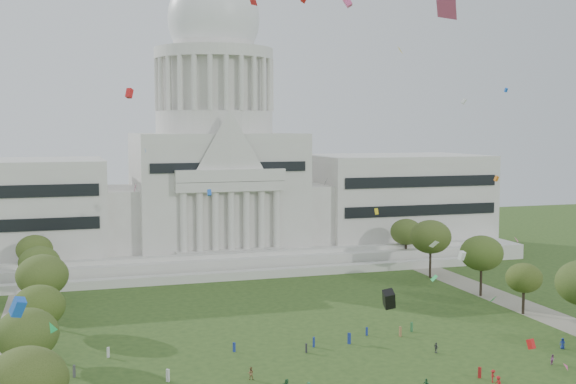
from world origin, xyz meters
TOP-DOWN VIEW (x-y plane):
  - capitol at (0.00, 113.59)m, footprint 160.00×64.50m
  - path_left at (-48.00, 30.00)m, footprint 8.00×160.00m
  - path_right at (48.00, 30.00)m, footprint 8.00×160.00m
  - row_tree_l_1 at (-44.07, -2.96)m, footprint 8.86×8.86m
  - row_tree_l_2 at (-45.04, 17.30)m, footprint 8.42×8.42m
  - row_tree_l_3 at (-44.09, 33.92)m, footprint 8.12×8.12m
  - row_tree_r_3 at (44.40, 34.48)m, footprint 7.01×7.01m
  - row_tree_l_4 at (-44.08, 52.42)m, footprint 9.29×9.29m
  - row_tree_r_4 at (44.76, 50.04)m, footprint 9.19×9.19m
  - row_tree_l_5 at (-45.22, 71.01)m, footprint 8.33×8.33m
  - row_tree_r_5 at (43.49, 70.19)m, footprint 9.82×9.82m
  - row_tree_l_6 at (-46.87, 89.14)m, footprint 8.19×8.19m
  - row_tree_r_6 at (45.96, 88.13)m, footprint 8.42×8.42m
  - person_0 at (37.20, 13.59)m, footprint 1.03×1.03m
  - person_2 at (30.64, 7.43)m, footprint 0.88×0.72m
  - person_3 at (16.72, 0.79)m, footprint 0.64×1.23m
  - person_8 at (-14.93, 14.67)m, footprint 1.02×0.79m
  - person_9 at (17.62, 3.43)m, footprint 1.28×1.26m
  - person_10 at (16.42, 17.73)m, footprint 0.73×1.10m
  - distant_crowd at (-14.38, 12.96)m, footprint 60.79×36.99m
  - kite_swarm at (0.76, 6.50)m, footprint 83.84×99.27m

SIDE VIEW (x-z plane):
  - path_left at x=-48.00m, z-range 0.00..0.04m
  - path_right at x=48.00m, z-range 0.00..0.04m
  - person_2 at x=30.64m, z-range 0.00..1.57m
  - person_10 at x=16.42m, z-range 0.00..1.73m
  - distant_crowd at x=-14.38m, z-range -0.10..1.84m
  - person_0 at x=37.20m, z-range 0.00..1.81m
  - person_9 at x=17.62m, z-range 0.00..1.83m
  - person_8 at x=-14.93m, z-range 0.00..1.84m
  - person_3 at x=16.72m, z-range 0.00..1.90m
  - row_tree_r_3 at x=44.40m, z-range 2.09..12.07m
  - row_tree_l_3 at x=-44.09m, z-range 2.43..13.98m
  - row_tree_l_6 at x=-46.87m, z-range 2.45..14.09m
  - row_tree_l_5 at x=-45.22m, z-range 2.49..14.34m
  - row_tree_r_6 at x=45.96m, z-range 2.52..14.49m
  - row_tree_l_2 at x=-45.04m, z-range 2.52..14.49m
  - row_tree_l_1 at x=-44.07m, z-range 2.65..15.25m
  - row_tree_r_4 at x=44.76m, z-range 2.76..15.82m
  - row_tree_l_4 at x=-44.08m, z-range 2.79..16.00m
  - row_tree_r_5 at x=43.49m, z-range 2.95..16.91m
  - capitol at x=0.00m, z-range -23.35..67.95m
  - kite_swarm at x=0.76m, z-range 1.45..54.40m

